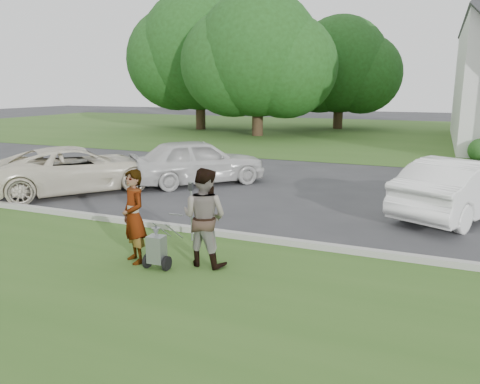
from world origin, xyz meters
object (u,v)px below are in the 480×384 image
Objects in this scene: parking_meter_near at (191,204)px; person_right at (204,218)px; car_a at (78,169)px; tree_left at (258,60)px; tree_far at (199,56)px; person_left at (134,217)px; car_b at (198,161)px; tree_back at (340,69)px; car_d at (460,188)px; striping_cart at (157,250)px.

person_right is at bearing -51.80° from parking_meter_near.
person_right is 7.93m from car_a.
tree_left is 0.91× the size of tree_far.
parking_meter_near is (12.78, -24.97, -4.85)m from tree_far.
person_left is (6.39, -23.52, -4.20)m from tree_left.
car_b is at bearing -102.58° from car_a.
parking_meter_near is 0.28× the size of car_b.
tree_back is 2.05× the size of car_d.
car_b is (-3.73, 6.78, -0.13)m from person_right.
car_d is (5.29, 6.19, 0.40)m from striping_cart.
tree_left reaches higher than car_d.
parking_meter_near is (6.78, -21.97, -4.27)m from tree_left.
parking_meter_near reaches higher than striping_cart.
tree_far is 2.48× the size of car_d.
person_right is 0.40× the size of car_d.
car_b is (3.00, 2.60, 0.06)m from car_a.
striping_cart is 1.76m from parking_meter_near.
tree_far is 2.48× the size of car_b.
tree_left is 19.46m from car_a.
person_left is at bearing 20.63° from person_right.
person_left is 0.34× the size of car_a.
person_right is 7.26m from car_d.
parking_meter_near is (-0.19, 1.69, 0.47)m from striping_cart.
car_a is (-6.73, 4.18, -0.20)m from person_right.
car_d is at bearing 47.00° from striping_cart.
tree_far is (-6.00, 3.00, 0.58)m from tree_left.
parking_meter_near is 0.25× the size of car_a.
tree_back is 30.35m from parking_meter_near.
striping_cart is at bearing 178.33° from car_a.
tree_far is at bearing -153.44° from tree_back.
car_d reaches higher than parking_meter_near.
person_right is at bearing -175.38° from car_a.
car_b is (3.96, -16.34, -4.31)m from tree_left.
tree_left is at bearing -50.63° from car_a.
parking_meter_near is at bearing -84.70° from tree_back.
person_right is at bearing -62.35° from tree_far.
tree_far is 22.29m from car_b.
parking_meter_near is at bearing -72.85° from tree_left.
tree_back reaches higher than parking_meter_near.
tree_left is 8.95m from tree_back.
car_b is at bearing 116.62° from parking_meter_near.
tree_far is 30.12m from striping_cart.
person_right is (0.72, 0.54, 0.56)m from striping_cart.
striping_cart is at bearing 19.00° from person_left.
striping_cart is at bearing 155.95° from car_b.
striping_cart is at bearing -64.06° from tree_far.
car_d is at bearing -136.13° from car_a.
tree_back is 27.40m from car_a.
tree_left is 11.16× the size of striping_cart.
car_b is at bearing 17.40° from car_d.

